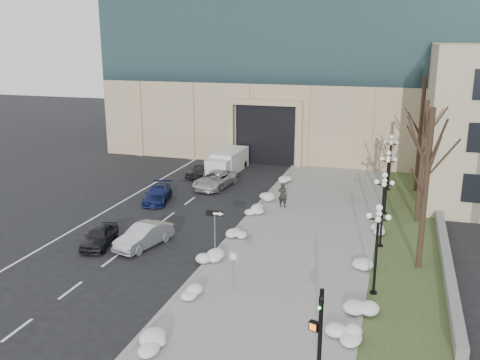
% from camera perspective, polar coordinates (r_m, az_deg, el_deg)
% --- Properties ---
extents(ground, '(160.00, 160.00, 0.00)m').
position_cam_1_polar(ground, '(24.64, -7.33, -15.60)').
color(ground, black).
rests_on(ground, ground).
extents(sidewalk, '(9.00, 40.00, 0.12)m').
position_cam_1_polar(sidewalk, '(35.89, 7.11, -5.37)').
color(sidewalk, gray).
rests_on(sidewalk, ground).
extents(curb, '(0.30, 40.00, 0.14)m').
position_cam_1_polar(curb, '(36.85, 0.19, -4.67)').
color(curb, gray).
rests_on(curb, ground).
extents(grass_strip, '(4.00, 40.00, 0.10)m').
position_cam_1_polar(grass_strip, '(35.47, 17.56, -6.25)').
color(grass_strip, '#344422').
rests_on(grass_strip, ground).
extents(stone_wall, '(0.50, 30.00, 0.70)m').
position_cam_1_polar(stone_wall, '(37.35, 20.67, -4.95)').
color(stone_wall, slate).
rests_on(stone_wall, ground).
extents(car_a, '(2.25, 3.98, 1.28)m').
position_cam_1_polar(car_a, '(34.17, -14.78, -5.80)').
color(car_a, black).
rests_on(car_a, ground).
extents(car_b, '(2.47, 4.47, 1.40)m').
position_cam_1_polar(car_b, '(33.43, -10.23, -5.89)').
color(car_b, '#AEB1B6').
rests_on(car_b, ground).
extents(car_c, '(2.64, 4.52, 1.23)m').
position_cam_1_polar(car_c, '(42.20, -8.80, -1.50)').
color(car_c, navy).
rests_on(car_c, ground).
extents(car_d, '(2.89, 5.27, 1.40)m').
position_cam_1_polar(car_d, '(45.61, -2.69, 0.03)').
color(car_d, '#BDBDBD').
rests_on(car_d, ground).
extents(car_e, '(2.11, 3.98, 1.29)m').
position_cam_1_polar(car_e, '(49.17, -4.20, 1.05)').
color(car_e, '#28282C').
rests_on(car_e, ground).
extents(pedestrian, '(0.73, 0.51, 1.89)m').
position_cam_1_polar(pedestrian, '(40.05, 4.57, -1.60)').
color(pedestrian, black).
rests_on(pedestrian, sidewalk).
extents(box_truck, '(2.46, 6.35, 1.99)m').
position_cam_1_polar(box_truck, '(50.89, -1.33, 1.94)').
color(box_truck, silver).
rests_on(box_truck, ground).
extents(one_way_sign, '(1.07, 0.30, 2.84)m').
position_cam_1_polar(one_way_sign, '(30.87, -2.41, -4.18)').
color(one_way_sign, slate).
rests_on(one_way_sign, ground).
extents(keep_sign, '(0.46, 0.11, 2.16)m').
position_cam_1_polar(keep_sign, '(26.97, -0.70, -8.82)').
color(keep_sign, slate).
rests_on(keep_sign, ground).
extents(traffic_signal, '(0.69, 0.91, 4.04)m').
position_cam_1_polar(traffic_signal, '(20.12, 8.41, -16.61)').
color(traffic_signal, black).
rests_on(traffic_signal, ground).
extents(snow_clump_a, '(1.10, 1.60, 0.36)m').
position_cam_1_polar(snow_clump_a, '(23.22, -10.06, -16.94)').
color(snow_clump_a, white).
rests_on(snow_clump_a, sidewalk).
extents(snow_clump_b, '(1.10, 1.60, 0.36)m').
position_cam_1_polar(snow_clump_b, '(26.87, -5.43, -12.05)').
color(snow_clump_b, white).
rests_on(snow_clump_b, sidewalk).
extents(snow_clump_c, '(1.10, 1.60, 0.36)m').
position_cam_1_polar(snow_clump_c, '(30.88, -3.04, -8.26)').
color(snow_clump_c, white).
rests_on(snow_clump_c, sidewalk).
extents(snow_clump_d, '(1.10, 1.60, 0.36)m').
position_cam_1_polar(snow_clump_d, '(33.94, -0.37, -6.03)').
color(snow_clump_d, white).
rests_on(snow_clump_d, sidewalk).
extents(snow_clump_e, '(1.10, 1.60, 0.36)m').
position_cam_1_polar(snow_clump_e, '(38.54, 1.59, -3.42)').
color(snow_clump_e, white).
rests_on(snow_clump_e, sidewalk).
extents(snow_clump_f, '(1.10, 1.60, 0.36)m').
position_cam_1_polar(snow_clump_f, '(42.13, 2.82, -1.81)').
color(snow_clump_f, white).
rests_on(snow_clump_f, sidewalk).
extents(snow_clump_g, '(1.10, 1.60, 0.36)m').
position_cam_1_polar(snow_clump_g, '(46.90, 4.81, -0.09)').
color(snow_clump_g, white).
rests_on(snow_clump_g, sidewalk).
extents(snow_clump_h, '(1.10, 1.60, 0.36)m').
position_cam_1_polar(snow_clump_h, '(25.70, 12.69, -13.71)').
color(snow_clump_h, white).
rests_on(snow_clump_h, sidewalk).
extents(snow_clump_i, '(1.10, 1.60, 0.36)m').
position_cam_1_polar(snow_clump_i, '(30.64, 13.00, -8.84)').
color(snow_clump_i, white).
rests_on(snow_clump_i, sidewalk).
extents(snow_clump_j, '(1.10, 1.60, 0.36)m').
position_cam_1_polar(snow_clump_j, '(36.27, 14.23, -5.10)').
color(snow_clump_j, white).
rests_on(snow_clump_j, sidewalk).
extents(snow_clump_k, '(1.10, 1.60, 0.36)m').
position_cam_1_polar(snow_clump_k, '(24.08, 11.07, -15.73)').
color(snow_clump_k, white).
rests_on(snow_clump_k, sidewalk).
extents(lamppost_a, '(1.18, 1.18, 4.76)m').
position_cam_1_polar(lamppost_a, '(26.92, 14.42, -5.97)').
color(lamppost_a, black).
rests_on(lamppost_a, ground).
extents(lamppost_b, '(1.18, 1.18, 4.76)m').
position_cam_1_polar(lamppost_b, '(33.08, 15.03, -2.05)').
color(lamppost_b, black).
rests_on(lamppost_b, ground).
extents(lamppost_c, '(1.18, 1.18, 4.76)m').
position_cam_1_polar(lamppost_c, '(39.35, 15.44, 0.63)').
color(lamppost_c, black).
rests_on(lamppost_c, ground).
extents(lamppost_d, '(1.18, 1.18, 4.76)m').
position_cam_1_polar(lamppost_d, '(45.69, 15.74, 2.57)').
color(lamppost_d, black).
rests_on(lamppost_d, ground).
extents(tree_near, '(3.20, 3.20, 9.00)m').
position_cam_1_polar(tree_near, '(29.99, 19.37, 1.31)').
color(tree_near, black).
rests_on(tree_near, ground).
extents(tree_mid, '(3.20, 3.20, 8.50)m').
position_cam_1_polar(tree_mid, '(37.88, 18.97, 3.58)').
color(tree_mid, black).
rests_on(tree_mid, ground).
extents(tree_far, '(3.20, 3.20, 9.50)m').
position_cam_1_polar(tree_far, '(45.66, 18.81, 6.25)').
color(tree_far, black).
rests_on(tree_far, ground).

